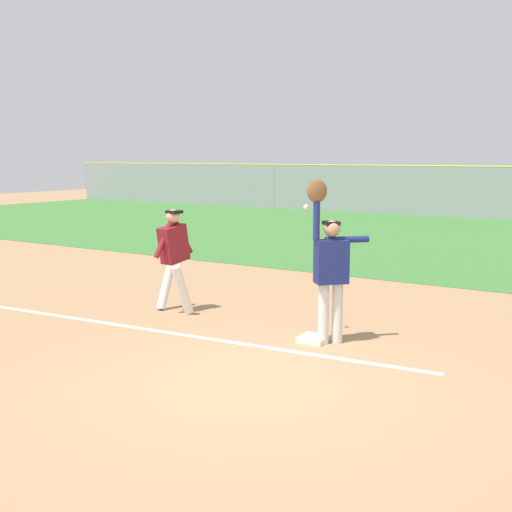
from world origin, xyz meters
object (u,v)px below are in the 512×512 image
at_px(runner, 174,253).
at_px(baseball, 306,207).
at_px(fielder, 330,264).
at_px(parked_car_red, 422,195).
at_px(first_base, 314,339).
at_px(parked_car_white, 312,192).

height_order(runner, baseball, baseball).
relative_size(fielder, runner, 1.33).
bearing_deg(fielder, parked_car_red, -28.64).
distance_m(first_base, runner, 2.98).
height_order(first_base, baseball, baseball).
height_order(fielder, baseball, fielder).
bearing_deg(baseball, parked_car_white, 118.07).
bearing_deg(baseball, runner, 177.51).
bearing_deg(parked_car_white, baseball, -66.81).
distance_m(runner, parked_car_white, 24.87).
height_order(runner, parked_car_red, runner).
distance_m(parked_car_white, parked_car_red, 5.73).
relative_size(parked_car_white, parked_car_red, 1.00).
bearing_deg(fielder, first_base, 58.71).
relative_size(runner, baseball, 23.24).
bearing_deg(first_base, fielder, 13.77).
distance_m(baseball, parked_car_white, 26.10).
distance_m(first_base, baseball, 1.86).
height_order(first_base, parked_car_red, parked_car_red).
distance_m(baseball, parked_car_red, 24.75).
bearing_deg(baseball, fielder, -19.81).
bearing_deg(runner, fielder, 2.10).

